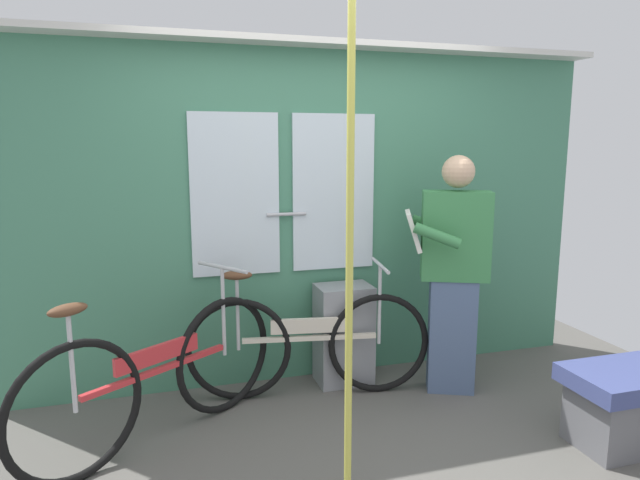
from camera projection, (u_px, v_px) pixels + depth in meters
name	position (u px, v px, depth m)	size (l,w,h in m)	color
ground_plane	(377.00, 469.00, 2.97)	(5.26, 4.18, 0.04)	#56544F
train_door_wall	(311.00, 209.00, 3.97)	(4.26, 0.28, 2.38)	#427F60
bicycle_near_door	(158.00, 377.00, 3.14)	(1.45, 1.02, 0.96)	black
bicycle_leaning_behind	(309.00, 343.00, 3.74)	(1.64, 0.45, 0.91)	black
passenger_reading_newspaper	(453.00, 270.00, 3.75)	(0.62, 0.55, 1.63)	slate
trash_bin_by_wall	(344.00, 334.00, 3.97)	(0.39, 0.28, 0.71)	gray
handrail_pole	(350.00, 260.00, 2.56)	(0.04, 0.04, 2.34)	#C6C14C
bench_seat_corner	(628.00, 405.00, 3.14)	(0.70, 0.44, 0.45)	#3D477F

